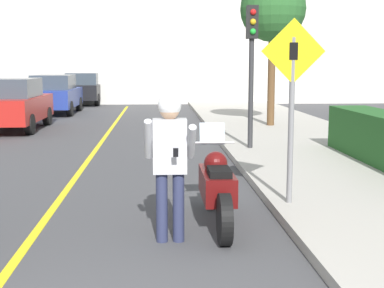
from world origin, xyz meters
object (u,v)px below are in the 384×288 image
motorcycle (217,187)px  traffic_light (252,49)px  crossing_sign (292,94)px  parked_car_red (12,104)px  street_tree (273,10)px  parked_car_black (84,88)px  parked_car_blue (55,94)px  person_biker (170,151)px

motorcycle → traffic_light: traffic_light is taller
crossing_sign → traffic_light: 5.21m
parked_car_red → street_tree: bearing=-2.3°
traffic_light → parked_car_black: size_ratio=0.80×
parked_car_red → parked_car_blue: size_ratio=1.00×
motorcycle → street_tree: bearing=74.3°
street_tree → parked_car_red: 8.96m
parked_car_blue → parked_car_black: bearing=84.7°
traffic_light → parked_car_red: (-6.94, 5.10, -1.62)m
motorcycle → parked_car_black: bearing=102.1°
motorcycle → traffic_light: size_ratio=0.69×
person_biker → parked_car_blue: bearing=104.9°
parked_car_blue → parked_car_red: bearing=-92.6°
parked_car_red → parked_car_blue: (0.27, 5.82, 0.00)m
street_tree → parked_car_red: street_tree is taller
person_biker → parked_car_black: 23.18m
traffic_light → parked_car_black: bearing=110.5°
motorcycle → parked_car_blue: 17.39m
motorcycle → crossing_sign: bearing=24.8°
crossing_sign → parked_car_blue: (-6.35, 16.06, -0.86)m
person_biker → street_tree: (3.57, 11.11, 2.75)m
traffic_light → parked_car_black: traffic_light is taller
motorcycle → parked_car_red: 12.09m
street_tree → parked_car_black: size_ratio=1.14×
parked_car_blue → street_tree: bearing=-37.0°
person_biker → street_tree: street_tree is taller
parked_car_blue → person_biker: bearing=-75.1°
traffic_light → parked_car_blue: 12.89m
crossing_sign → parked_car_red: (-6.62, 10.24, -0.86)m
traffic_light → parked_car_red: 8.76m
person_biker → parked_car_black: bearing=100.2°
crossing_sign → person_biker: bearing=-145.3°
motorcycle → person_biker: (-0.64, -0.70, 0.60)m
parked_car_blue → parked_car_black: size_ratio=1.00×
traffic_light → parked_car_red: size_ratio=0.80×
street_tree → motorcycle: bearing=-105.7°
street_tree → parked_car_blue: size_ratio=1.14×
person_biker → parked_car_blue: (-4.60, 17.27, -0.25)m
traffic_light → parked_car_blue: bearing=121.4°
parked_car_red → traffic_light: bearing=-36.3°
motorcycle → person_biker: person_biker is taller
motorcycle → person_biker: size_ratio=1.29×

